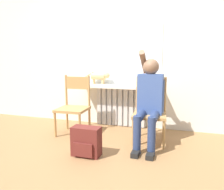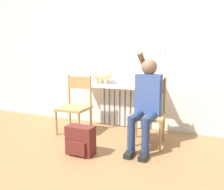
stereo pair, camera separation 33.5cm
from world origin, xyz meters
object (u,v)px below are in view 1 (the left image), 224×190
at_px(chair_right, 150,110).
at_px(person, 149,98).
at_px(cat, 100,76).
at_px(backpack, 86,142).
at_px(chair_left, 74,105).

xyz_separation_m(chair_right, person, (0.00, -0.12, 0.20)).
height_order(chair_right, cat, cat).
xyz_separation_m(cat, backpack, (0.29, -1.27, -0.71)).
height_order(chair_right, person, person).
distance_m(person, cat, 1.19).
bearing_deg(person, cat, 145.46).
bearing_deg(person, chair_left, 174.11).
bearing_deg(cat, chair_left, -114.79).
distance_m(chair_right, person, 0.24).
height_order(chair_left, backpack, chair_left).
distance_m(chair_left, cat, 0.73).
bearing_deg(backpack, cat, 103.03).
relative_size(chair_left, chair_right, 1.00).
bearing_deg(person, chair_right, 91.93).
relative_size(chair_right, backpack, 2.56).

